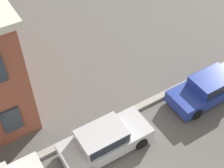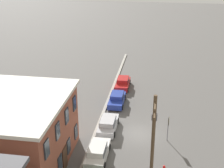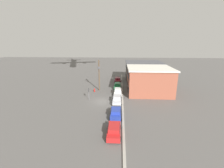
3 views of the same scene
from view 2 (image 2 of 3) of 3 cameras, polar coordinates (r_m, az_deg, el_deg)
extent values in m
plane|color=#565451|center=(33.90, 4.74, -9.09)|extent=(200.00, 200.00, 0.00)
cube|color=#9E998E|center=(34.39, -2.83, -8.38)|extent=(56.00, 0.36, 0.16)
cube|color=brown|center=(29.42, -18.89, -8.61)|extent=(10.17, 10.51, 6.24)
cube|color=silver|center=(27.94, -19.73, -2.85)|extent=(10.67, 11.01, 0.30)
cube|color=#2D3842|center=(23.66, -11.85, -11.54)|extent=(0.90, 0.10, 1.40)
cube|color=#2D3842|center=(27.39, -9.46, -14.05)|extent=(0.90, 0.10, 1.40)
cube|color=#2D3842|center=(25.66, -9.90, -8.44)|extent=(0.90, 0.10, 1.40)
cube|color=#2D3842|center=(29.35, -7.93, -11.16)|extent=(0.90, 0.10, 1.40)
cube|color=#2D3842|center=(27.75, -8.27, -5.79)|extent=(0.90, 0.10, 1.40)
cube|color=#2D3842|center=(31.40, -6.61, -8.63)|extent=(0.90, 0.10, 1.40)
cube|color=#2D3842|center=(29.91, -6.88, -3.51)|extent=(0.90, 0.10, 1.40)
cube|color=#472D1E|center=(28.62, -8.61, -13.31)|extent=(1.10, 0.10, 2.20)
cube|color=silver|center=(29.95, -2.63, -12.57)|extent=(4.40, 1.80, 0.70)
cube|color=silver|center=(29.43, -2.73, -11.79)|extent=(2.20, 1.51, 0.55)
cube|color=#1E232D|center=(29.43, -2.73, -11.79)|extent=(2.02, 1.58, 0.48)
cylinder|color=black|center=(31.38, -3.65, -11.21)|extent=(0.66, 0.22, 0.66)
cylinder|color=black|center=(31.10, -0.52, -11.50)|extent=(0.66, 0.22, 0.66)
cylinder|color=black|center=(29.08, -4.90, -14.34)|extent=(0.66, 0.22, 0.66)
cylinder|color=black|center=(28.78, -1.50, -14.70)|extent=(0.66, 0.22, 0.66)
cube|color=#B7B7BC|center=(34.29, -0.72, -7.58)|extent=(4.40, 1.80, 0.70)
cube|color=#B7B7BC|center=(33.80, -0.78, -6.83)|extent=(2.20, 1.51, 0.55)
cube|color=#1E232D|center=(33.80, -0.78, -6.83)|extent=(2.02, 1.58, 0.48)
cylinder|color=black|center=(35.76, -1.68, -6.59)|extent=(0.66, 0.22, 0.66)
cylinder|color=black|center=(35.52, 1.04, -6.80)|extent=(0.66, 0.22, 0.66)
cylinder|color=black|center=(33.30, -2.60, -8.99)|extent=(0.66, 0.22, 0.66)
cylinder|color=black|center=(33.05, 0.33, -9.24)|extent=(0.66, 0.22, 0.66)
cube|color=#233899|center=(39.86, 0.90, -3.01)|extent=(4.40, 1.80, 0.70)
cube|color=#233899|center=(39.78, 0.95, -2.08)|extent=(2.20, 1.51, 0.55)
cube|color=#1E232D|center=(39.78, 0.95, -2.08)|extent=(2.02, 1.58, 0.48)
cylinder|color=black|center=(38.56, 1.85, -4.28)|extent=(0.66, 0.22, 0.66)
cylinder|color=black|center=(38.78, -0.65, -4.11)|extent=(0.66, 0.22, 0.66)
cylinder|color=black|center=(41.15, 2.36, -2.48)|extent=(0.66, 0.22, 0.66)
cylinder|color=black|center=(41.36, 0.02, -2.32)|extent=(0.66, 0.22, 0.66)
cube|color=#B21E1E|center=(44.80, 1.99, -0.03)|extent=(4.40, 1.80, 0.70)
cube|color=#B21E1E|center=(44.75, 2.03, 0.81)|extent=(2.20, 1.51, 0.55)
cube|color=#1E232D|center=(44.75, 2.03, 0.81)|extent=(2.02, 1.58, 0.48)
cylinder|color=black|center=(43.47, 2.86, -1.07)|extent=(0.66, 0.22, 0.66)
cylinder|color=black|center=(43.66, 0.64, -0.93)|extent=(0.66, 0.22, 0.66)
cylinder|color=black|center=(46.12, 3.25, 0.37)|extent=(0.66, 0.22, 0.66)
cylinder|color=black|center=(46.30, 1.16, 0.49)|extent=(0.66, 0.22, 0.66)
cylinder|color=slate|center=(32.56, 10.17, -8.18)|extent=(0.08, 0.08, 2.59)
cube|color=yellow|center=(32.09, 10.34, -6.73)|extent=(0.98, 0.03, 0.98)
cube|color=black|center=(32.09, 10.32, -6.73)|extent=(1.06, 0.02, 1.06)
cylinder|color=brown|center=(25.08, 7.47, -10.62)|extent=(0.28, 0.28, 8.22)
cube|color=brown|center=(23.35, 7.91, -3.39)|extent=(2.40, 0.12, 0.12)
cube|color=brown|center=(23.71, 7.80, -5.13)|extent=(2.00, 0.12, 0.12)
cylinder|color=#515156|center=(24.30, 7.75, -6.00)|extent=(0.44, 0.44, 0.55)
sphere|color=red|center=(28.17, 9.52, -14.68)|extent=(0.22, 0.22, 0.22)
camera|label=1|loc=(25.64, 14.05, 11.13)|focal=50.00mm
camera|label=3|loc=(60.00, 3.69, 17.56)|focal=24.00mm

